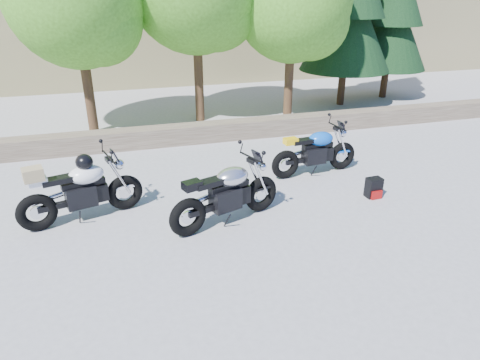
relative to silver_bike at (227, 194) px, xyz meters
name	(u,v)px	position (x,y,z in m)	size (l,w,h in m)	color
ground	(246,246)	(0.08, -0.88, -0.56)	(90.00, 90.00, 0.00)	gray
stone_wall	(187,134)	(0.08, 4.62, -0.31)	(22.00, 0.55, 0.50)	brown
tree_decid_left	(80,0)	(-2.32, 6.26, 3.08)	(3.67, 3.67, 5.62)	#382314
tree_decid_right	(296,4)	(3.78, 6.06, 2.94)	(3.54, 3.54, 5.41)	#382314
conifer_far	(394,8)	(8.48, 7.92, 2.71)	(2.82, 2.82, 6.27)	#382314
silver_bike	(227,194)	(0.00, 0.00, 0.00)	(2.21, 0.98, 1.15)	black
white_bike	(80,189)	(-2.51, 0.85, 0.06)	(2.22, 0.87, 1.25)	black
blue_bike	(316,152)	(2.51, 1.62, -0.03)	(2.16, 0.68, 1.08)	black
backpack	(374,188)	(3.13, 0.15, -0.36)	(0.31, 0.27, 0.41)	black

